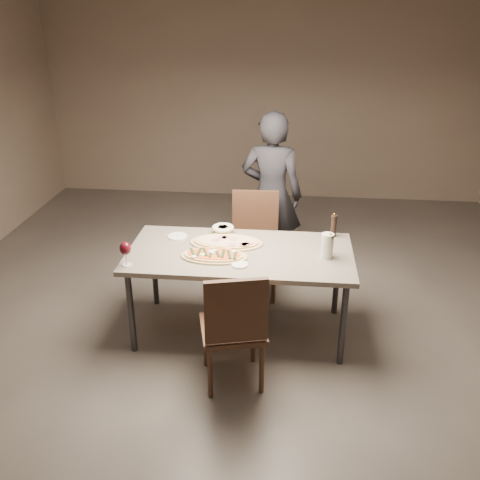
# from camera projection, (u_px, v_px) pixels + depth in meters

# --- Properties ---
(room) EXTENTS (7.00, 7.00, 7.00)m
(room) POSITION_uv_depth(u_px,v_px,m) (240.00, 173.00, 4.01)
(room) COLOR #59524D
(room) RESTS_ON ground
(dining_table) EXTENTS (1.80, 0.90, 0.75)m
(dining_table) POSITION_uv_depth(u_px,v_px,m) (240.00, 258.00, 4.30)
(dining_table) COLOR slate
(dining_table) RESTS_ON ground
(zucchini_pizza) EXTENTS (0.52, 0.29, 0.05)m
(zucchini_pizza) POSITION_uv_depth(u_px,v_px,m) (214.00, 255.00, 4.17)
(zucchini_pizza) COLOR tan
(zucchini_pizza) RESTS_ON dining_table
(ham_pizza) EXTENTS (0.60, 0.33, 0.04)m
(ham_pizza) POSITION_uv_depth(u_px,v_px,m) (227.00, 242.00, 4.40)
(ham_pizza) COLOR tan
(ham_pizza) RESTS_ON dining_table
(bread_basket) EXTENTS (0.19, 0.19, 0.07)m
(bread_basket) POSITION_uv_depth(u_px,v_px,m) (223.00, 229.00, 4.59)
(bread_basket) COLOR beige
(bread_basket) RESTS_ON dining_table
(oil_dish) EXTENTS (0.13, 0.13, 0.01)m
(oil_dish) POSITION_uv_depth(u_px,v_px,m) (240.00, 265.00, 4.05)
(oil_dish) COLOR white
(oil_dish) RESTS_ON dining_table
(pepper_mill_left) EXTENTS (0.05, 0.05, 0.21)m
(pepper_mill_left) POSITION_uv_depth(u_px,v_px,m) (334.00, 225.00, 4.51)
(pepper_mill_left) COLOR black
(pepper_mill_left) RESTS_ON dining_table
(pepper_mill_right) EXTENTS (0.06, 0.06, 0.22)m
(pepper_mill_right) POSITION_uv_depth(u_px,v_px,m) (329.00, 246.00, 4.12)
(pepper_mill_right) COLOR black
(pepper_mill_right) RESTS_ON dining_table
(carafe) EXTENTS (0.10, 0.10, 0.20)m
(carafe) POSITION_uv_depth(u_px,v_px,m) (327.00, 246.00, 4.14)
(carafe) COLOR silver
(carafe) RESTS_ON dining_table
(wine_glass) EXTENTS (0.09, 0.09, 0.19)m
(wine_glass) POSITION_uv_depth(u_px,v_px,m) (125.00, 249.00, 4.00)
(wine_glass) COLOR silver
(wine_glass) RESTS_ON dining_table
(side_plate) EXTENTS (0.17, 0.17, 0.01)m
(side_plate) POSITION_uv_depth(u_px,v_px,m) (178.00, 236.00, 4.54)
(side_plate) COLOR white
(side_plate) RESTS_ON dining_table
(chair_near) EXTENTS (0.54, 0.54, 0.95)m
(chair_near) POSITION_uv_depth(u_px,v_px,m) (234.00, 325.00, 3.71)
(chair_near) COLOR #40281B
(chair_near) RESTS_ON ground
(chair_far) EXTENTS (0.47, 0.47, 0.97)m
(chair_far) POSITION_uv_depth(u_px,v_px,m) (255.00, 237.00, 5.04)
(chair_far) COLOR #40281B
(chair_far) RESTS_ON ground
(diner) EXTENTS (0.66, 0.48, 1.66)m
(diner) POSITION_uv_depth(u_px,v_px,m) (271.00, 195.00, 5.26)
(diner) COLOR black
(diner) RESTS_ON ground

